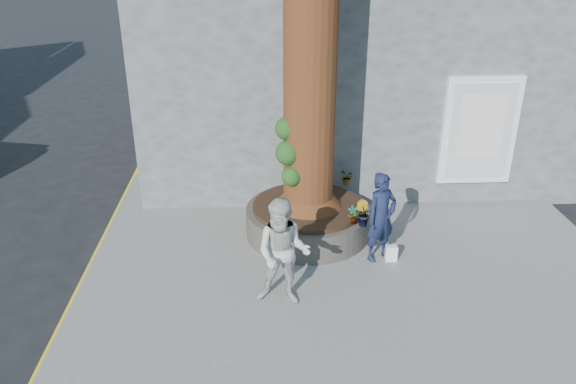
{
  "coord_description": "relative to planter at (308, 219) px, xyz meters",
  "views": [
    {
      "loc": [
        -0.07,
        -7.26,
        5.26
      ],
      "look_at": [
        0.4,
        1.42,
        1.25
      ],
      "focal_mm": 35.0,
      "sensor_mm": 36.0,
      "label": 1
    }
  ],
  "objects": [
    {
      "name": "woman",
      "position": [
        -0.56,
        -2.12,
        0.56
      ],
      "size": [
        0.95,
        0.81,
        1.71
      ],
      "primitive_type": "imported",
      "rotation": [
        0.0,
        0.0,
        -0.22
      ],
      "color": "#B7B5AF",
      "rests_on": "pavement"
    },
    {
      "name": "yellow_line",
      "position": [
        -3.85,
        -1.0,
        -0.41
      ],
      "size": [
        0.1,
        30.0,
        0.01
      ],
      "primitive_type": "cube",
      "color": "yellow",
      "rests_on": "ground"
    },
    {
      "name": "shopping_bag",
      "position": [
        1.35,
        -1.05,
        -0.15
      ],
      "size": [
        0.2,
        0.12,
        0.28
      ],
      "primitive_type": "cube",
      "rotation": [
        0.0,
        0.0,
        -0.01
      ],
      "color": "white",
      "rests_on": "pavement"
    },
    {
      "name": "plant_c",
      "position": [
        -0.14,
        0.85,
        0.45
      ],
      "size": [
        0.23,
        0.23,
        0.29
      ],
      "primitive_type": "imported",
      "rotation": [
        0.0,
        0.0,
        3.82
      ],
      "color": "gray",
      "rests_on": "planter"
    },
    {
      "name": "planter",
      "position": [
        0.0,
        0.0,
        0.0
      ],
      "size": [
        2.3,
        2.3,
        0.6
      ],
      "color": "black",
      "rests_on": "pavement"
    },
    {
      "name": "plant_d",
      "position": [
        0.85,
        0.85,
        0.47
      ],
      "size": [
        0.32,
        0.35,
        0.32
      ],
      "primitive_type": "imported",
      "rotation": [
        0.0,
        0.0,
        4.97
      ],
      "color": "gray",
      "rests_on": "planter"
    },
    {
      "name": "plant_a",
      "position": [
        0.7,
        -0.78,
        0.47
      ],
      "size": [
        0.19,
        0.15,
        0.33
      ],
      "primitive_type": "imported",
      "rotation": [
        0.0,
        0.0,
        0.22
      ],
      "color": "gray",
      "rests_on": "planter"
    },
    {
      "name": "ground",
      "position": [
        -0.8,
        -2.0,
        -0.41
      ],
      "size": [
        120.0,
        120.0,
        0.0
      ],
      "primitive_type": "plane",
      "color": "black",
      "rests_on": "ground"
    },
    {
      "name": "man",
      "position": [
        1.16,
        -0.96,
        0.5
      ],
      "size": [
        0.69,
        0.61,
        1.58
      ],
      "primitive_type": "imported",
      "rotation": [
        0.0,
        0.0,
        0.49
      ],
      "color": "#141B38",
      "rests_on": "pavement"
    },
    {
      "name": "stone_shop",
      "position": [
        1.7,
        5.2,
        2.75
      ],
      "size": [
        10.3,
        8.3,
        6.3
      ],
      "color": "#54575A",
      "rests_on": "ground"
    },
    {
      "name": "pavement",
      "position": [
        0.7,
        -1.0,
        -0.35
      ],
      "size": [
        9.0,
        8.0,
        0.12
      ],
      "primitive_type": "cube",
      "color": "slate",
      "rests_on": "ground"
    },
    {
      "name": "plant_b",
      "position": [
        0.85,
        -0.85,
        0.53
      ],
      "size": [
        0.34,
        0.34,
        0.45
      ],
      "primitive_type": "imported",
      "rotation": [
        0.0,
        0.0,
        2.2
      ],
      "color": "gray",
      "rests_on": "planter"
    }
  ]
}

